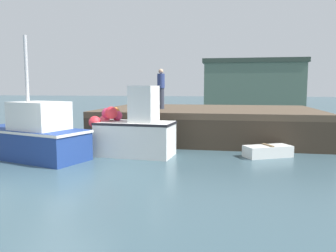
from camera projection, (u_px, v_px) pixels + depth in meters
ground at (55, 182)px, 8.85m from camera, size 120.00×160.00×0.10m
pier at (208, 114)px, 15.59m from camera, size 9.67×6.49×1.41m
fishing_boat_near_left at (32, 136)px, 11.47m from camera, size 4.53×2.83×4.10m
fishing_boat_near_right at (135, 130)px, 11.90m from camera, size 2.94×1.58×2.44m
rowboat at (268, 151)px, 11.76m from camera, size 1.75×1.35×0.43m
dockworker at (161, 89)px, 15.45m from camera, size 0.34×0.34×1.81m
warehouse at (253, 84)px, 39.17m from camera, size 11.24×5.40×5.51m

